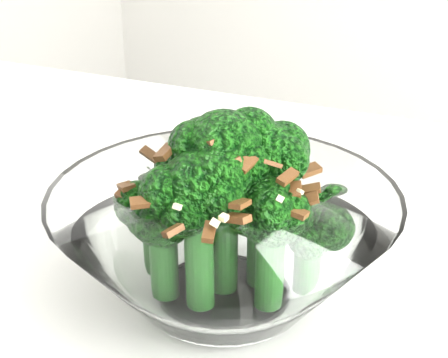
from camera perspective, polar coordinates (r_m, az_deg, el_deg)
The scene contains 2 objects.
table at distance 0.68m, azimuth -14.88°, elevation -8.35°, with size 1.35×1.04×0.75m.
broccoli_dish at distance 0.48m, azimuth -0.00°, elevation -4.52°, with size 0.24×0.24×0.15m.
Camera 1 is at (0.45, -0.44, 1.05)m, focal length 55.00 mm.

